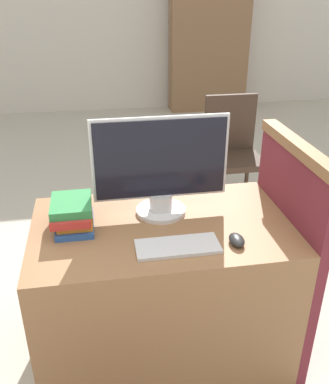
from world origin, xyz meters
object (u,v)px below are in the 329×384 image
monitor (161,168)px  far_chair (233,147)px  keyboard (178,246)px  book_stack (73,214)px  mouse (237,240)px

monitor → far_chair: (0.85, 1.46, -0.49)m
keyboard → far_chair: 1.98m
book_stack → keyboard: bearing=-30.0°
book_stack → far_chair: 2.00m
monitor → keyboard: 0.39m
keyboard → monitor: bearing=93.7°
keyboard → mouse: mouse is taller
keyboard → book_stack: book_stack is taller
monitor → book_stack: monitor is taller
monitor → mouse: size_ratio=6.15×
keyboard → far_chair: (0.83, 1.77, -0.26)m
book_stack → mouse: bearing=-20.7°
monitor → keyboard: size_ratio=1.78×
far_chair → book_stack: bearing=-99.1°
monitor → keyboard: (0.02, -0.32, -0.23)m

